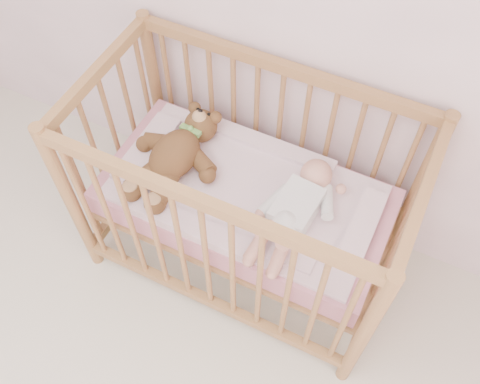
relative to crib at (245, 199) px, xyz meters
The scene contains 5 objects.
crib is the anchor object (origin of this frame).
mattress 0.01m from the crib, ahead, with size 1.22×0.62×0.13m, color pink.
blanket 0.06m from the crib, ahead, with size 1.10×0.58×0.06m, color pink, non-canonical shape.
baby 0.27m from the crib, ahead, with size 0.29×0.60×0.14m, color white, non-canonical shape.
teddy_bear 0.35m from the crib, behind, with size 0.41×0.58×0.16m, color brown, non-canonical shape.
Camera 1 is at (0.78, 0.45, 2.41)m, focal length 40.00 mm.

